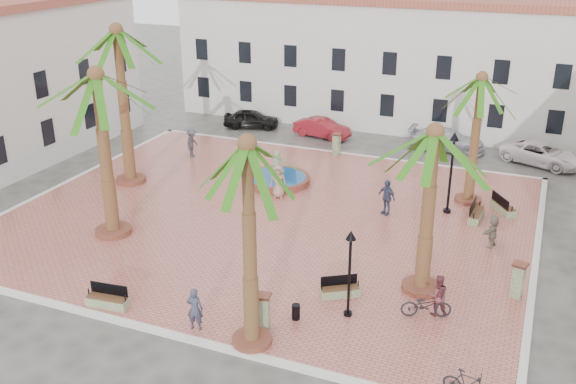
{
  "coord_description": "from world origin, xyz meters",
  "views": [
    {
      "loc": [
        12.44,
        -27.66,
        13.88
      ],
      "look_at": [
        1.0,
        0.0,
        1.6
      ],
      "focal_mm": 40.0,
      "sensor_mm": 36.0,
      "label": 1
    }
  ],
  "objects_px": {
    "car_black": "(251,119)",
    "car_red": "(322,128)",
    "pedestrian_fountain_b": "(386,197)",
    "car_white": "(541,154)",
    "car_silver": "(447,140)",
    "lamppost_s": "(350,259)",
    "palm_sw": "(98,95)",
    "bollard_n": "(337,144)",
    "bollard_se": "(264,311)",
    "bench_ne": "(503,207)",
    "cyclist_a": "(195,309)",
    "palm_nw": "(118,48)",
    "bench_se": "(340,291)",
    "lamppost_e": "(452,159)",
    "palm_e": "(433,153)",
    "pedestrian_east": "(493,231)",
    "bicycle_a": "(426,305)",
    "litter_bin": "(296,312)",
    "bollard_e": "(518,279)",
    "bench_s": "(108,301)",
    "fountain": "(277,178)",
    "pedestrian_north": "(192,143)",
    "bicycle_b": "(468,384)",
    "palm_ne": "(480,93)",
    "palm_s": "(248,168)",
    "pedestrian_fountain_a": "(278,182)",
    "cyclist_b": "(438,295)"
  },
  "relations": [
    {
      "from": "fountain",
      "to": "bench_se",
      "type": "height_order",
      "value": "fountain"
    },
    {
      "from": "bicycle_a",
      "to": "pedestrian_north",
      "type": "height_order",
      "value": "pedestrian_north"
    },
    {
      "from": "car_red",
      "to": "palm_nw",
      "type": "bearing_deg",
      "value": 160.3
    },
    {
      "from": "lamppost_e",
      "to": "car_silver",
      "type": "bearing_deg",
      "value": 99.74
    },
    {
      "from": "bench_se",
      "to": "car_red",
      "type": "xyz_separation_m",
      "value": [
        -8.05,
        20.4,
        0.29
      ]
    },
    {
      "from": "bollard_se",
      "to": "car_silver",
      "type": "relative_size",
      "value": 0.29
    },
    {
      "from": "car_silver",
      "to": "pedestrian_east",
      "type": "bearing_deg",
      "value": -162.4
    },
    {
      "from": "palm_sw",
      "to": "car_white",
      "type": "bearing_deg",
      "value": 45.22
    },
    {
      "from": "bench_se",
      "to": "bollard_se",
      "type": "bearing_deg",
      "value": -153.09
    },
    {
      "from": "bicycle_b",
      "to": "pedestrian_fountain_a",
      "type": "height_order",
      "value": "pedestrian_fountain_a"
    },
    {
      "from": "palm_s",
      "to": "bench_ne",
      "type": "distance_m",
      "value": 18.14
    },
    {
      "from": "palm_sw",
      "to": "lamppost_e",
      "type": "xyz_separation_m",
      "value": [
        14.62,
        8.73,
        -3.9
      ]
    },
    {
      "from": "bench_ne",
      "to": "cyclist_a",
      "type": "distance_m",
      "value": 18.09
    },
    {
      "from": "cyclist_a",
      "to": "palm_ne",
      "type": "bearing_deg",
      "value": -127.72
    },
    {
      "from": "palm_nw",
      "to": "cyclist_a",
      "type": "relative_size",
      "value": 5.36
    },
    {
      "from": "pedestrian_north",
      "to": "bicycle_b",
      "type": "bearing_deg",
      "value": -135.29
    },
    {
      "from": "pedestrian_east",
      "to": "fountain",
      "type": "bearing_deg",
      "value": -90.53
    },
    {
      "from": "car_silver",
      "to": "bollard_e",
      "type": "bearing_deg",
      "value": -162.15
    },
    {
      "from": "fountain",
      "to": "lamppost_s",
      "type": "distance_m",
      "value": 14.41
    },
    {
      "from": "pedestrian_fountain_b",
      "to": "car_white",
      "type": "xyz_separation_m",
      "value": [
        7.1,
        11.61,
        -0.39
      ]
    },
    {
      "from": "bicycle_a",
      "to": "car_white",
      "type": "xyz_separation_m",
      "value": [
        3.28,
        20.42,
        0.05
      ]
    },
    {
      "from": "palm_s",
      "to": "bicycle_b",
      "type": "height_order",
      "value": "palm_s"
    },
    {
      "from": "bench_ne",
      "to": "cyclist_b",
      "type": "bearing_deg",
      "value": 138.94
    },
    {
      "from": "pedestrian_east",
      "to": "bench_s",
      "type": "bearing_deg",
      "value": -34.43
    },
    {
      "from": "litter_bin",
      "to": "cyclist_a",
      "type": "relative_size",
      "value": 0.36
    },
    {
      "from": "lamppost_s",
      "to": "car_white",
      "type": "xyz_separation_m",
      "value": [
        6.06,
        21.46,
        -1.89
      ]
    },
    {
      "from": "bicycle_a",
      "to": "car_red",
      "type": "xyz_separation_m",
      "value": [
        -11.55,
        20.57,
        0.02
      ]
    },
    {
      "from": "car_black",
      "to": "car_white",
      "type": "height_order",
      "value": "car_white"
    },
    {
      "from": "litter_bin",
      "to": "pedestrian_east",
      "type": "relative_size",
      "value": 0.39
    },
    {
      "from": "bench_se",
      "to": "palm_e",
      "type": "bearing_deg",
      "value": -2.05
    },
    {
      "from": "bollard_e",
      "to": "pedestrian_east",
      "type": "height_order",
      "value": "pedestrian_east"
    },
    {
      "from": "bollard_se",
      "to": "pedestrian_fountain_b",
      "type": "xyz_separation_m",
      "value": [
        1.56,
        11.88,
        0.19
      ]
    },
    {
      "from": "palm_nw",
      "to": "bench_s",
      "type": "xyz_separation_m",
      "value": [
        7.13,
        -11.62,
        -7.54
      ]
    },
    {
      "from": "car_black",
      "to": "car_red",
      "type": "distance_m",
      "value": 5.71
    },
    {
      "from": "bench_se",
      "to": "lamppost_e",
      "type": "bearing_deg",
      "value": 42.46
    },
    {
      "from": "palm_e",
      "to": "car_red",
      "type": "xyz_separation_m",
      "value": [
        -10.99,
        18.63,
        -5.39
      ]
    },
    {
      "from": "bicycle_b",
      "to": "car_silver",
      "type": "distance_m",
      "value": 25.54
    },
    {
      "from": "car_silver",
      "to": "lamppost_s",
      "type": "bearing_deg",
      "value": 179.97
    },
    {
      "from": "palm_ne",
      "to": "car_red",
      "type": "xyz_separation_m",
      "value": [
        -11.46,
        8.45,
        -5.51
      ]
    },
    {
      "from": "lamppost_e",
      "to": "car_silver",
      "type": "distance_m",
      "value": 11.22
    },
    {
      "from": "lamppost_e",
      "to": "pedestrian_fountain_b",
      "type": "distance_m",
      "value": 3.83
    },
    {
      "from": "palm_ne",
      "to": "bollard_e",
      "type": "distance_m",
      "value": 11.12
    },
    {
      "from": "bollard_se",
      "to": "pedestrian_east",
      "type": "relative_size",
      "value": 0.91
    },
    {
      "from": "lamppost_s",
      "to": "bollard_se",
      "type": "bearing_deg",
      "value": -141.96
    },
    {
      "from": "palm_e",
      "to": "pedestrian_east",
      "type": "xyz_separation_m",
      "value": [
        2.22,
        5.13,
        -5.12
      ]
    },
    {
      "from": "palm_sw",
      "to": "bollard_n",
      "type": "distance_m",
      "value": 17.61
    },
    {
      "from": "bollard_se",
      "to": "car_silver",
      "type": "xyz_separation_m",
      "value": [
        2.64,
        24.09,
        -0.16
      ]
    },
    {
      "from": "bollard_se",
      "to": "bollard_e",
      "type": "relative_size",
      "value": 0.96
    },
    {
      "from": "lamppost_s",
      "to": "car_red",
      "type": "height_order",
      "value": "lamppost_s"
    },
    {
      "from": "palm_nw",
      "to": "bollard_se",
      "type": "height_order",
      "value": "palm_nw"
    }
  ]
}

